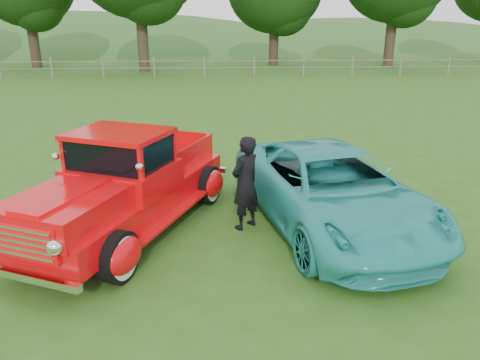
{
  "coord_description": "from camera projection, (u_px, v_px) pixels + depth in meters",
  "views": [
    {
      "loc": [
        0.63,
        -6.72,
        3.57
      ],
      "look_at": [
        1.05,
        1.2,
        0.75
      ],
      "focal_mm": 35.0,
      "sensor_mm": 36.0,
      "label": 1
    }
  ],
  "objects": [
    {
      "name": "ground",
      "position": [
        179.0,
        250.0,
        7.49
      ],
      "size": [
        140.0,
        140.0,
        0.0
      ],
      "primitive_type": "plane",
      "color": "#2D5216",
      "rests_on": "ground"
    },
    {
      "name": "distant_hills",
      "position": [
        181.0,
        76.0,
        64.77
      ],
      "size": [
        116.0,
        60.0,
        18.0
      ],
      "color": "#2B5D22",
      "rests_on": "ground"
    },
    {
      "name": "fence_line",
      "position": [
        204.0,
        67.0,
        27.99
      ],
      "size": [
        48.0,
        0.12,
        1.2
      ],
      "color": "#696559",
      "rests_on": "ground"
    },
    {
      "name": "red_pickup",
      "position": [
        126.0,
        186.0,
        7.98
      ],
      "size": [
        3.59,
        5.27,
        1.78
      ],
      "rotation": [
        0.0,
        0.0,
        -0.4
      ],
      "color": "black",
      "rests_on": "ground"
    },
    {
      "name": "teal_sedan",
      "position": [
        331.0,
        189.0,
        8.13
      ],
      "size": [
        3.34,
        5.38,
        1.39
      ],
      "primitive_type": "imported",
      "rotation": [
        0.0,
        0.0,
        0.22
      ],
      "color": "teal",
      "rests_on": "ground"
    },
    {
      "name": "man",
      "position": [
        245.0,
        183.0,
        8.04
      ],
      "size": [
        0.71,
        0.7,
        1.66
      ],
      "primitive_type": "imported",
      "rotation": [
        0.0,
        0.0,
        3.89
      ],
      "color": "black",
      "rests_on": "ground"
    }
  ]
}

